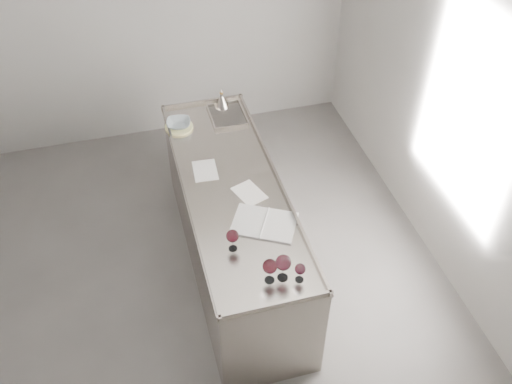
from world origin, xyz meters
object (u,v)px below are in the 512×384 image
object	(u,v)px
wine_glass_middle	(283,263)
wine_glass_right	(270,267)
notebook	(264,223)
wine_funnel	(222,101)
counter	(234,227)
ceramic_bowl	(179,124)
wine_glass_small	(300,270)
wine_glass_left	(232,236)

from	to	relation	value
wine_glass_middle	wine_glass_right	world-z (taller)	wine_glass_middle
notebook	wine_funnel	world-z (taller)	wine_funnel
wine_glass_middle	wine_glass_right	distance (m)	0.09
counter	wine_funnel	world-z (taller)	wine_funnel
wine_glass_right	ceramic_bowl	size ratio (longest dim) A/B	0.90
wine_glass_middle	ceramic_bowl	xyz separation A→B (m)	(-0.38, 1.84, -0.10)
wine_glass_right	wine_funnel	size ratio (longest dim) A/B	0.97
wine_glass_small	wine_funnel	distance (m)	2.11
counter	wine_glass_left	bearing A→B (deg)	-103.04
counter	notebook	size ratio (longest dim) A/B	4.39
wine_glass_middle	wine_glass_small	bearing A→B (deg)	-24.48
notebook	wine_glass_right	bearing A→B (deg)	-73.66
counter	wine_glass_right	distance (m)	1.15
wine_glass_left	wine_glass_small	size ratio (longest dim) A/B	1.18
counter	wine_glass_left	size ratio (longest dim) A/B	13.91
wine_glass_left	wine_glass_right	size ratio (longest dim) A/B	0.92
ceramic_bowl	wine_funnel	xyz separation A→B (m)	(0.44, 0.22, 0.01)
notebook	ceramic_bowl	world-z (taller)	ceramic_bowl
ceramic_bowl	wine_glass_small	bearing A→B (deg)	-75.58
wine_glass_small	ceramic_bowl	bearing A→B (deg)	104.42
wine_glass_left	wine_funnel	world-z (taller)	wine_funnel
wine_glass_middle	wine_funnel	world-z (taller)	wine_glass_middle
wine_funnel	wine_glass_middle	bearing A→B (deg)	-91.52
wine_glass_right	wine_funnel	bearing A→B (deg)	85.98
wine_glass_small	wine_glass_right	bearing A→B (deg)	165.84
counter	ceramic_bowl	world-z (taller)	ceramic_bowl
wine_glass_middle	ceramic_bowl	distance (m)	1.88
wine_glass_left	wine_glass_small	world-z (taller)	wine_glass_left
wine_glass_left	wine_funnel	bearing A→B (deg)	79.73
wine_glass_small	wine_funnel	size ratio (longest dim) A/B	0.75
wine_glass_left	notebook	size ratio (longest dim) A/B	0.32
wine_glass_right	wine_glass_small	world-z (taller)	wine_glass_right
wine_glass_middle	wine_glass_left	bearing A→B (deg)	127.44
wine_glass_middle	wine_glass_small	xyz separation A→B (m)	(0.10, -0.05, -0.04)
counter	notebook	bearing A→B (deg)	-74.97
counter	wine_funnel	distance (m)	1.21
counter	ceramic_bowl	xyz separation A→B (m)	(-0.28, 0.86, 0.51)
wine_glass_left	wine_glass_right	distance (m)	0.37
notebook	wine_glass_middle	bearing A→B (deg)	-63.68
counter	notebook	distance (m)	0.68
wine_glass_middle	wine_funnel	distance (m)	2.06
wine_glass_left	notebook	xyz separation A→B (m)	(0.28, 0.17, -0.12)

